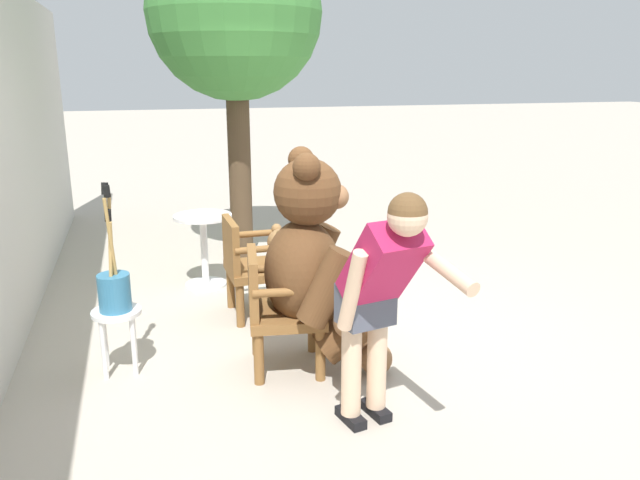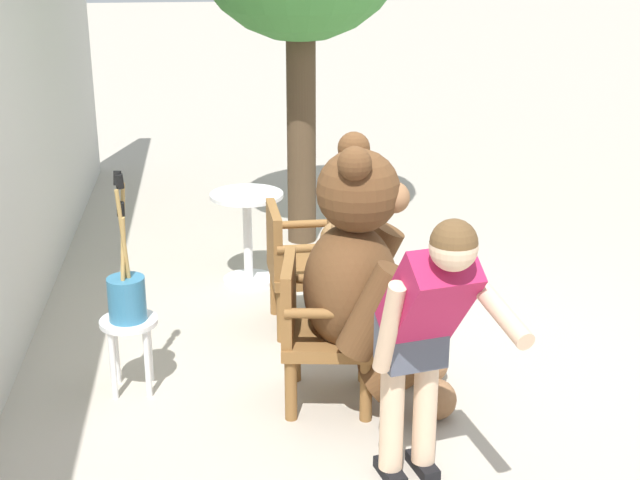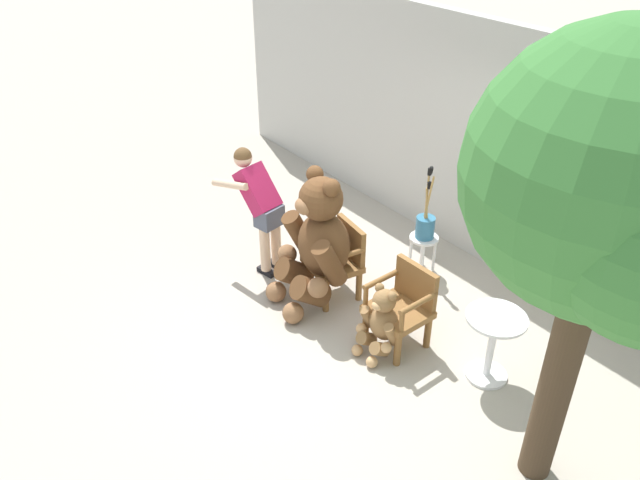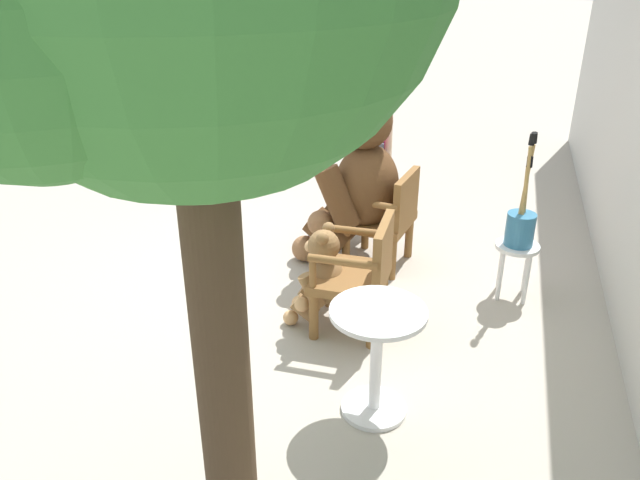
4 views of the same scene
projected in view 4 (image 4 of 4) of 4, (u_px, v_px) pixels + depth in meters
name	position (u px, v px, depth m)	size (l,w,h in m)	color
ground_plane	(313.00, 283.00, 5.23)	(60.00, 60.00, 0.00)	#B2A899
wooden_chair_left	(386.00, 216.00, 5.35)	(0.63, 0.60, 0.86)	brown
wooden_chair_right	(359.00, 272.00, 4.45)	(0.57, 0.53, 0.86)	brown
teddy_bear_large	(358.00, 179.00, 5.30)	(0.96, 0.94, 1.56)	brown
teddy_bear_small	(321.00, 276.00, 4.55)	(0.47, 0.44, 0.78)	olive
person_visitor	(369.00, 134.00, 6.08)	(0.80, 0.59, 1.48)	black
white_stool	(516.00, 256.00, 4.89)	(0.34, 0.34, 0.46)	white
brush_bucket	(521.00, 224.00, 4.77)	(0.22, 0.22, 0.90)	teal
round_side_table	(377.00, 350.00, 3.62)	(0.56, 0.56, 0.72)	white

